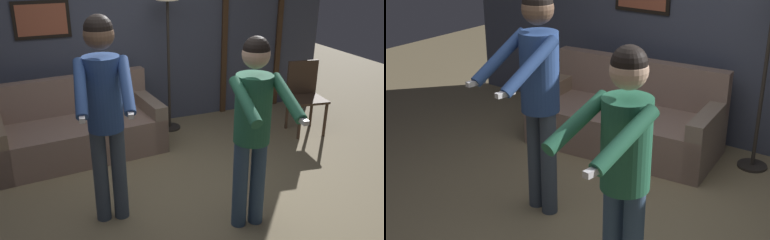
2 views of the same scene
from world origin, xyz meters
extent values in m
plane|color=#94825E|center=(0.00, 0.00, 0.00)|extent=(12.00, 12.00, 0.00)
cube|color=#494F63|center=(0.00, 2.08, 1.30)|extent=(6.40, 0.06, 2.60)
cube|color=gray|center=(-0.58, 1.36, 0.21)|extent=(1.97, 1.02, 0.42)
cube|color=gray|center=(-0.62, 1.71, 0.65)|extent=(1.90, 0.32, 0.45)
cube|color=#9C8266|center=(-1.45, 1.28, 0.29)|extent=(0.24, 0.86, 0.58)
cube|color=gray|center=(0.28, 1.44, 0.29)|extent=(0.24, 0.86, 0.58)
cylinder|color=#332D28|center=(0.66, 1.72, 0.01)|extent=(0.28, 0.28, 0.02)
cylinder|color=#332D28|center=(0.66, 1.72, 0.86)|extent=(0.04, 0.04, 1.67)
cylinder|color=#445263|center=(-0.60, -0.02, 0.44)|extent=(0.13, 0.13, 0.88)
cylinder|color=#445263|center=(-0.44, -0.05, 0.44)|extent=(0.13, 0.13, 0.88)
cylinder|color=#2D4C8C|center=(-0.52, -0.04, 1.19)|extent=(0.30, 0.30, 0.62)
sphere|color=brown|center=(-0.52, -0.04, 1.67)|extent=(0.24, 0.24, 0.24)
sphere|color=black|center=(-0.52, -0.04, 1.71)|extent=(0.23, 0.23, 0.23)
cylinder|color=#2D4C8C|center=(-0.72, -0.24, 1.32)|extent=(0.17, 0.52, 0.37)
cube|color=white|center=(-0.76, -0.47, 1.18)|extent=(0.06, 0.15, 0.04)
cylinder|color=#2D4C8C|center=(-0.38, -0.29, 1.32)|extent=(0.17, 0.52, 0.37)
cube|color=white|center=(-0.42, -0.52, 1.18)|extent=(0.06, 0.15, 0.04)
cylinder|color=#385271|center=(0.49, -0.56, 0.40)|extent=(0.13, 0.13, 0.80)
cylinder|color=#286B4C|center=(0.57, -0.57, 1.09)|extent=(0.30, 0.30, 0.57)
sphere|color=#D8AD8E|center=(0.57, -0.57, 1.53)|extent=(0.22, 0.22, 0.22)
sphere|color=black|center=(0.57, -0.57, 1.57)|extent=(0.21, 0.21, 0.21)
cylinder|color=#286B4C|center=(0.37, -0.79, 1.25)|extent=(0.15, 0.51, 0.27)
cylinder|color=#286B4C|center=(0.71, -0.83, 1.25)|extent=(0.15, 0.51, 0.27)
cube|color=white|center=(0.68, -1.06, 1.16)|extent=(0.06, 0.15, 0.04)
camera|label=1|loc=(-1.10, -3.36, 2.29)|focal=40.00mm
camera|label=2|loc=(1.98, -3.01, 2.39)|focal=50.00mm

